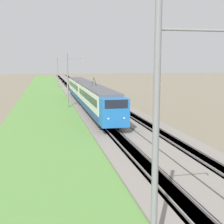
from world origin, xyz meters
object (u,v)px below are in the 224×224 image
Objects in this scene: passenger_train at (87,93)px; catenary_mast_far at (58,72)px; catenary_mast_near at (157,141)px; catenary_mast_mid at (68,80)px.

passenger_train is 41.69m from catenary_mast_far.
catenary_mast_far is (81.50, -0.00, -0.34)m from catenary_mast_near.
passenger_train is 4.51× the size of catenary_mast_near.
catenary_mast_far reaches higher than passenger_train.
catenary_mast_near is at bearing -4.30° from passenger_train.
catenary_mast_mid is 40.75m from catenary_mast_far.
catenary_mast_far is at bearing -175.87° from passenger_train.
catenary_mast_near reaches higher than catenary_mast_mid.
passenger_train is 4.87× the size of catenary_mast_far.
catenary_mast_near is at bearing 180.00° from catenary_mast_mid.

